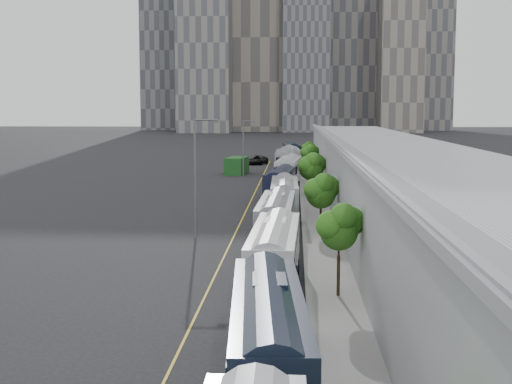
# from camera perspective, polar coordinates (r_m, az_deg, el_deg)

# --- Properties ---
(sidewalk) EXTENTS (10.00, 170.00, 0.12)m
(sidewalk) POSITION_cam_1_polar(r_m,az_deg,el_deg) (60.72, 8.42, -3.02)
(sidewalk) COLOR gray
(sidewalk) RESTS_ON ground
(lane_line) EXTENTS (0.12, 160.00, 0.02)m
(lane_line) POSITION_cam_1_polar(r_m,az_deg,el_deg) (60.66, -1.51, -3.00)
(lane_line) COLOR gold
(lane_line) RESTS_ON ground
(depot) EXTENTS (12.45, 160.40, 7.20)m
(depot) POSITION_cam_1_polar(r_m,az_deg,el_deg) (60.74, 12.23, 0.20)
(depot) COLOR gray
(depot) RESTS_ON ground
(skyline) EXTENTS (145.00, 64.00, 120.00)m
(skyline) POSITION_cam_1_polar(r_m,az_deg,el_deg) (331.32, 2.09, 13.74)
(skyline) COLOR slate
(skyline) RESTS_ON ground
(bus_1) EXTENTS (3.42, 13.08, 3.78)m
(bus_1) POSITION_cam_1_polar(r_m,az_deg,el_deg) (26.57, 0.96, -12.27)
(bus_1) COLOR black
(bus_1) RESTS_ON ground
(bus_2) EXTENTS (2.91, 12.78, 3.72)m
(bus_2) POSITION_cam_1_polar(r_m,az_deg,el_deg) (41.01, 1.50, -5.50)
(bus_2) COLOR silver
(bus_2) RESTS_ON ground
(bus_3) EXTENTS (2.86, 12.66, 3.68)m
(bus_3) POSITION_cam_1_polar(r_m,az_deg,el_deg) (53.98, 1.63, -2.56)
(bus_3) COLOR gray
(bus_3) RESTS_ON ground
(bus_4) EXTENTS (2.79, 12.47, 3.63)m
(bus_4) POSITION_cam_1_polar(r_m,az_deg,el_deg) (67.71, 2.29, -0.69)
(bus_4) COLOR #95979E
(bus_4) RESTS_ON ground
(bus_5) EXTENTS (3.50, 12.35, 3.56)m
(bus_5) POSITION_cam_1_polar(r_m,az_deg,el_deg) (80.28, 1.94, 0.45)
(bus_5) COLOR black
(bus_5) RESTS_ON ground
(bus_6) EXTENTS (3.61, 13.28, 3.84)m
(bus_6) POSITION_cam_1_polar(r_m,az_deg,el_deg) (95.45, 2.62, 1.52)
(bus_6) COLOR silver
(bus_6) RESTS_ON ground
(bus_7) EXTENTS (3.01, 13.57, 3.97)m
(bus_7) POSITION_cam_1_polar(r_m,az_deg,el_deg) (110.49, 2.30, 2.25)
(bus_7) COLOR gray
(bus_7) RESTS_ON ground
(bus_8) EXTENTS (3.31, 12.80, 3.70)m
(bus_8) POSITION_cam_1_polar(r_m,az_deg,el_deg) (122.93, 2.83, 2.65)
(bus_8) COLOR #A2A6AC
(bus_8) RESTS_ON ground
(bus_9) EXTENTS (3.63, 13.21, 3.81)m
(bus_9) POSITION_cam_1_polar(r_m,az_deg,el_deg) (136.05, 2.82, 3.06)
(bus_9) COLOR black
(bus_9) RESTS_ON ground
(tree_1) EXTENTS (2.07, 2.07, 5.00)m
(tree_1) POSITION_cam_1_polar(r_m,az_deg,el_deg) (38.59, 6.66, -2.74)
(tree_1) COLOR black
(tree_1) RESTS_ON ground
(tree_2) EXTENTS (2.50, 2.50, 4.82)m
(tree_2) POSITION_cam_1_polar(r_m,az_deg,el_deg) (59.43, 5.22, 0.22)
(tree_2) COLOR black
(tree_2) RESTS_ON ground
(tree_3) EXTENTS (2.96, 2.96, 5.12)m
(tree_3) POSITION_cam_1_polar(r_m,az_deg,el_deg) (84.62, 4.45, 2.21)
(tree_3) COLOR black
(tree_3) RESTS_ON ground
(tree_4) EXTENTS (2.43, 2.43, 4.67)m
(tree_4) POSITION_cam_1_polar(r_m,az_deg,el_deg) (110.12, 4.29, 3.15)
(tree_4) COLOR black
(tree_4) RESTS_ON ground
(tree_5) EXTENTS (2.15, 2.15, 4.02)m
(tree_5) POSITION_cam_1_polar(r_m,az_deg,el_deg) (130.80, 4.17, 3.49)
(tree_5) COLOR black
(tree_5) RESTS_ON ground
(street_lamp_near) EXTENTS (2.04, 0.22, 9.45)m
(street_lamp_near) POSITION_cam_1_polar(r_m,az_deg,el_deg) (56.36, -4.71, 1.78)
(street_lamp_near) COLOR #59595E
(street_lamp_near) RESTS_ON ground
(street_lamp_far) EXTENTS (2.04, 0.22, 8.44)m
(street_lamp_far) POSITION_cam_1_polar(r_m,az_deg,el_deg) (107.86, -0.93, 3.87)
(street_lamp_far) COLOR #59595E
(street_lamp_far) RESTS_ON ground
(shipping_container) EXTENTS (3.50, 6.50, 2.65)m
(shipping_container) POSITION_cam_1_polar(r_m,az_deg,el_deg) (111.55, -1.55, 2.12)
(shipping_container) COLOR #144216
(shipping_container) RESTS_ON ground
(suv) EXTENTS (4.11, 6.34, 1.62)m
(suv) POSITION_cam_1_polar(r_m,az_deg,el_deg) (131.04, 0.12, 2.58)
(suv) COLOR black
(suv) RESTS_ON ground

